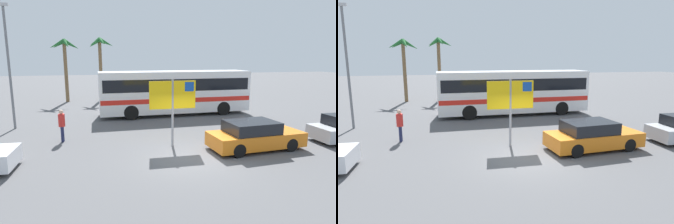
# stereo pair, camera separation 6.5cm
# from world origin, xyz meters

# --- Properties ---
(ground) EXTENTS (120.00, 120.00, 0.00)m
(ground) POSITION_xyz_m (0.00, 0.00, 0.00)
(ground) COLOR #565659
(bus_front_coach) EXTENTS (10.81, 2.47, 3.17)m
(bus_front_coach) POSITION_xyz_m (1.82, 9.20, 1.78)
(bus_front_coach) COLOR white
(bus_front_coach) RESTS_ON ground
(ferry_sign) EXTENTS (2.20, 0.13, 3.20)m
(ferry_sign) POSITION_xyz_m (-0.28, 1.86, 2.33)
(ferry_sign) COLOR gray
(ferry_sign) RESTS_ON ground
(car_orange) EXTENTS (4.39, 2.00, 1.32)m
(car_orange) POSITION_xyz_m (3.18, 0.43, 0.64)
(car_orange) COLOR orange
(car_orange) RESTS_ON ground
(pedestrian_crossing_lot) EXTENTS (0.32, 0.32, 1.63)m
(pedestrian_crossing_lot) POSITION_xyz_m (-5.49, 3.83, 0.95)
(pedestrian_crossing_lot) COLOR #1E2347
(pedestrian_crossing_lot) RESTS_ON ground
(lamp_post_left_side) EXTENTS (0.56, 0.20, 7.10)m
(lamp_post_left_side) POSITION_xyz_m (-8.52, 7.38, 3.88)
(lamp_post_left_side) COLOR slate
(lamp_post_left_side) RESTS_ON ground
(palm_tree_seaside) EXTENTS (2.78, 2.88, 5.84)m
(palm_tree_seaside) POSITION_xyz_m (-6.39, 17.63, 4.59)
(palm_tree_seaside) COLOR brown
(palm_tree_seaside) RESTS_ON ground
(palm_tree_inland) EXTENTS (2.55, 2.76, 6.02)m
(palm_tree_inland) POSITION_xyz_m (-3.21, 18.11, 4.71)
(palm_tree_inland) COLOR brown
(palm_tree_inland) RESTS_ON ground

